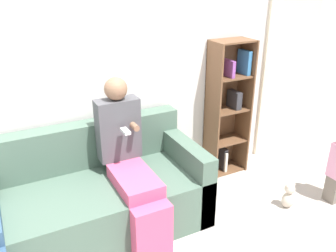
{
  "coord_description": "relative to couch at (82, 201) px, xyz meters",
  "views": [
    {
      "loc": [
        -0.59,
        -2.01,
        2.08
      ],
      "look_at": [
        0.75,
        0.59,
        0.8
      ],
      "focal_mm": 38.0,
      "sensor_mm": 36.0,
      "label": 1
    }
  ],
  "objects": [
    {
      "name": "adult_seated",
      "position": [
        0.4,
        -0.11,
        0.36
      ],
      "size": [
        0.37,
        0.82,
        1.29
      ],
      "color": "#DB4C75",
      "rests_on": "ground_plane"
    },
    {
      "name": "teddy_bear",
      "position": [
        1.82,
        -0.56,
        -0.17
      ],
      "size": [
        0.13,
        0.11,
        0.27
      ],
      "color": "beige",
      "rests_on": "ground_plane"
    },
    {
      "name": "curtain_panel",
      "position": [
        2.62,
        0.43,
        0.86
      ],
      "size": [
        0.75,
        0.04,
        2.31
      ],
      "color": "beige",
      "rests_on": "ground_plane"
    },
    {
      "name": "back_wall",
      "position": [
        0.1,
        0.48,
        0.98
      ],
      "size": [
        10.0,
        0.06,
        2.55
      ],
      "color": "silver",
      "rests_on": "ground_plane"
    },
    {
      "name": "couch",
      "position": [
        0.0,
        0.0,
        0.0
      ],
      "size": [
        2.08,
        0.89,
        0.86
      ],
      "color": "#4C6656",
      "rests_on": "ground_plane"
    },
    {
      "name": "bookshelf",
      "position": [
        1.7,
        0.33,
        0.43
      ],
      "size": [
        0.43,
        0.28,
        1.46
      ],
      "color": "brown",
      "rests_on": "ground_plane"
    }
  ]
}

